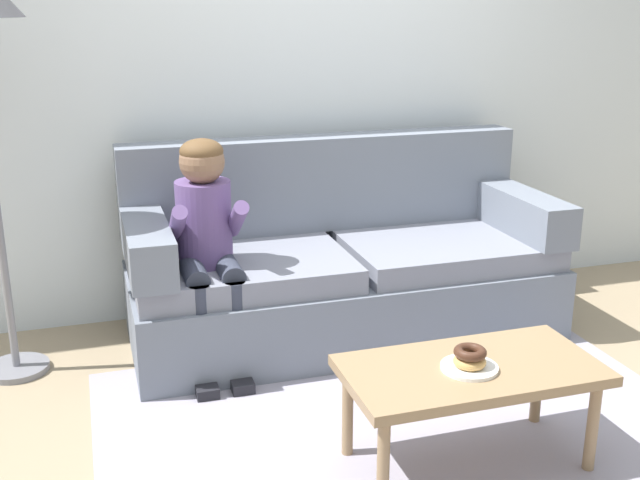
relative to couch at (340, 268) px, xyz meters
name	(u,v)px	position (x,y,z in m)	size (l,w,h in m)	color
ground	(388,408)	(-0.07, -0.86, -0.36)	(10.00, 10.00, 0.00)	#9E896B
wall_back	(298,58)	(-0.07, 0.54, 1.04)	(8.00, 0.10, 2.80)	silver
area_rug	(411,436)	(-0.07, -1.11, -0.35)	(2.48, 1.88, 0.01)	#9993A3
couch	(340,268)	(0.00, 0.00, 0.00)	(2.19, 0.90, 1.01)	slate
coffee_table	(471,377)	(0.06, -1.33, 0.01)	(0.95, 0.49, 0.41)	#937551
person_child	(207,233)	(-0.72, -0.21, 0.32)	(0.34, 0.58, 1.10)	#664C84
plate	(469,367)	(0.03, -1.36, 0.07)	(0.21, 0.21, 0.01)	white
donut	(470,361)	(0.03, -1.36, 0.09)	(0.12, 0.12, 0.04)	tan
donut_second	(470,352)	(0.03, -1.36, 0.13)	(0.12, 0.12, 0.04)	#422619
toy_controller	(523,377)	(0.62, -0.82, -0.33)	(0.23, 0.09, 0.05)	blue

